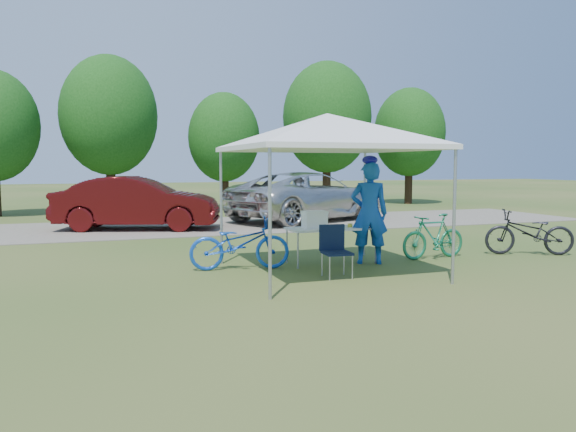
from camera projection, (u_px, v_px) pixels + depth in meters
name	position (u px, v px, depth m)	size (l,w,h in m)	color
ground	(326.00, 273.00, 9.70)	(100.00, 100.00, 0.00)	#2D5119
gravel_strip	(222.00, 225.00, 17.20)	(24.00, 5.00, 0.02)	gray
canopy	(327.00, 118.00, 9.45)	(4.53, 4.53, 3.00)	#A5A5AA
treeline	(180.00, 123.00, 22.45)	(24.89, 4.28, 6.30)	#382314
folding_table	(331.00, 230.00, 10.59)	(1.67, 0.69, 0.69)	white
folding_chair	(335.00, 246.00, 9.35)	(0.48, 0.49, 0.87)	black
cooler	(315.00, 219.00, 10.45)	(0.44, 0.30, 0.32)	white
ice_cream_cup	(350.00, 225.00, 10.65)	(0.09, 0.09, 0.07)	yellow
cyclist	(369.00, 213.00, 10.54)	(0.70, 0.46, 1.92)	#154CB1
bike_blue	(240.00, 243.00, 9.98)	(0.62, 1.78, 0.93)	blue
bike_green	(433.00, 236.00, 11.14)	(0.42, 1.49, 0.89)	#19744D
bike_dark	(530.00, 232.00, 11.59)	(0.62, 1.78, 0.94)	black
minivan	(309.00, 196.00, 18.55)	(2.65, 5.76, 1.60)	silver
sedan	(137.00, 203.00, 16.01)	(1.59, 4.57, 1.51)	#4C0C0D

